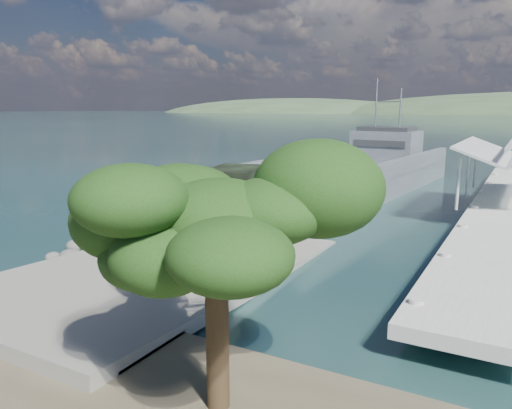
# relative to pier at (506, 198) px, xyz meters

# --- Properties ---
(ground) EXTENTS (1400.00, 1400.00, 0.00)m
(ground) POSITION_rel_pier_xyz_m (-13.00, -18.77, -1.60)
(ground) COLOR #183939
(ground) RESTS_ON ground
(boat_ramp) EXTENTS (10.00, 18.00, 0.50)m
(boat_ramp) POSITION_rel_pier_xyz_m (-13.00, -19.77, -1.35)
(boat_ramp) COLOR gray
(boat_ramp) RESTS_ON ground
(shoreline_rocks) EXTENTS (3.20, 5.60, 0.90)m
(shoreline_rocks) POSITION_rel_pier_xyz_m (-19.20, -18.27, -1.60)
(shoreline_rocks) COLOR #525250
(shoreline_rocks) RESTS_ON ground
(pier) EXTENTS (6.40, 44.00, 6.10)m
(pier) POSITION_rel_pier_xyz_m (0.00, 0.00, 0.00)
(pier) COLOR #B3B4A9
(pier) RESTS_ON ground
(landing_craft) EXTENTS (12.51, 38.81, 11.35)m
(landing_craft) POSITION_rel_pier_xyz_m (-13.28, 5.12, -0.67)
(landing_craft) COLOR #50565E
(landing_craft) RESTS_ON ground
(military_truck) EXTENTS (4.50, 8.83, 3.93)m
(military_truck) POSITION_rel_pier_xyz_m (-12.00, -16.03, 0.86)
(military_truck) COLOR black
(military_truck) RESTS_ON boat_ramp
(soldier) EXTENTS (0.78, 0.76, 1.79)m
(soldier) POSITION_rel_pier_xyz_m (-15.72, -19.28, -0.20)
(soldier) COLOR black
(soldier) RESTS_ON boat_ramp
(overhang_tree) EXTENTS (7.03, 6.47, 6.38)m
(overhang_tree) POSITION_rel_pier_xyz_m (-5.34, -27.19, 3.52)
(overhang_tree) COLOR black
(overhang_tree) RESTS_ON ground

